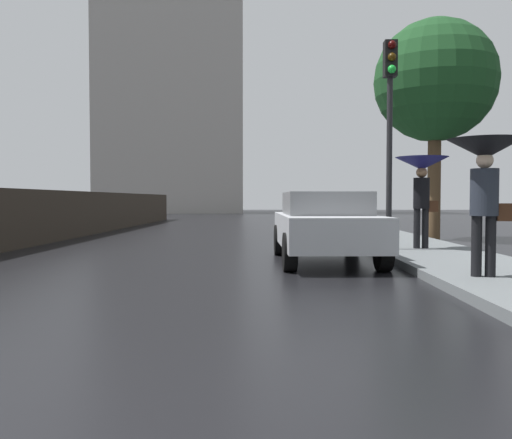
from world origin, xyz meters
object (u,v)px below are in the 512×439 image
at_px(car_silver_mid_road, 325,225).
at_px(traffic_light, 390,105).
at_px(street_tree_mid, 435,82).
at_px(pedestrian_with_umbrella_far, 485,167).
at_px(pedestrian_with_umbrella_near, 422,174).

relative_size(car_silver_mid_road, traffic_light, 0.94).
bearing_deg(street_tree_mid, traffic_light, -117.11).
height_order(car_silver_mid_road, pedestrian_with_umbrella_far, pedestrian_with_umbrella_far).
distance_m(car_silver_mid_road, pedestrian_with_umbrella_near, 2.83).
xyz_separation_m(pedestrian_with_umbrella_near, street_tree_mid, (1.56, 4.29, 2.86)).
bearing_deg(street_tree_mid, pedestrian_with_umbrella_far, -102.59).
distance_m(traffic_light, street_tree_mid, 5.24).
distance_m(pedestrian_with_umbrella_near, traffic_light, 1.61).
bearing_deg(pedestrian_with_umbrella_far, pedestrian_with_umbrella_near, -84.61).
xyz_separation_m(car_silver_mid_road, street_tree_mid, (3.78, 5.72, 3.90)).
height_order(pedestrian_with_umbrella_near, traffic_light, traffic_light).
bearing_deg(car_silver_mid_road, pedestrian_with_umbrella_near, 30.48).
bearing_deg(pedestrian_with_umbrella_near, street_tree_mid, -108.72).
bearing_deg(car_silver_mid_road, traffic_light, 37.49).
relative_size(traffic_light, street_tree_mid, 0.68).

